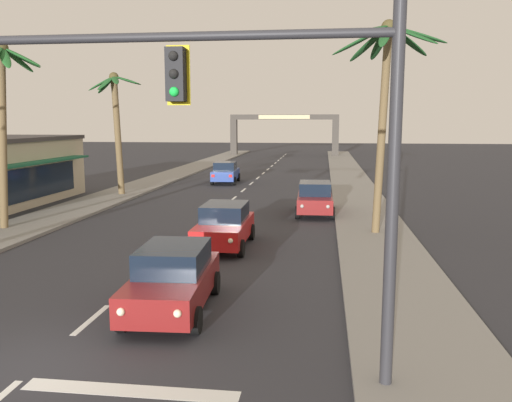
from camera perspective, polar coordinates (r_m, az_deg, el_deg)
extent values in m
plane|color=#2D2D33|center=(11.72, -22.91, -16.35)|extent=(220.00, 220.00, 0.00)
cube|color=gray|center=(29.58, 11.53, -0.78)|extent=(3.20, 110.00, 0.14)
cube|color=gray|center=(32.39, -17.17, -0.19)|extent=(3.20, 110.00, 0.14)
cube|color=silver|center=(13.84, -17.40, -12.14)|extent=(0.16, 2.00, 0.01)
cube|color=silver|center=(17.47, -11.73, -7.56)|extent=(0.16, 2.00, 0.01)
cube|color=silver|center=(21.27, -8.12, -4.54)|extent=(0.16, 2.00, 0.01)
cube|color=silver|center=(25.18, -5.63, -2.44)|extent=(0.16, 2.00, 0.01)
cube|color=silver|center=(29.14, -3.83, -0.90)|extent=(0.16, 2.00, 0.01)
cube|color=silver|center=(33.14, -2.45, 0.27)|extent=(0.16, 2.00, 0.01)
cube|color=silver|center=(37.17, -1.38, 1.19)|extent=(0.16, 2.00, 0.01)
cube|color=silver|center=(41.22, -0.51, 1.92)|extent=(0.16, 2.00, 0.01)
cube|color=silver|center=(45.28, 0.20, 2.53)|extent=(0.16, 2.00, 0.01)
cube|color=silver|center=(49.35, 0.80, 3.03)|extent=(0.16, 2.00, 0.01)
cube|color=silver|center=(53.42, 1.30, 3.46)|extent=(0.16, 2.00, 0.01)
cube|color=silver|center=(57.51, 1.73, 3.83)|extent=(0.16, 2.00, 0.01)
cube|color=silver|center=(61.60, 2.11, 4.14)|extent=(0.16, 2.00, 0.01)
cube|color=silver|center=(65.69, 2.44, 4.42)|extent=(0.16, 2.00, 0.01)
cube|color=silver|center=(69.78, 2.73, 4.67)|extent=(0.16, 2.00, 0.01)
cube|color=silver|center=(73.88, 2.99, 4.88)|extent=(0.16, 2.00, 0.01)
cube|color=silver|center=(77.98, 3.22, 5.08)|extent=(0.16, 2.00, 0.01)
cube|color=silver|center=(10.35, -13.46, -19.35)|extent=(4.00, 0.44, 0.01)
cylinder|color=#2D2D33|center=(9.32, 14.58, 0.02)|extent=(0.22, 0.22, 6.94)
cylinder|color=#2D2D33|center=(10.28, -19.31, 16.25)|extent=(11.31, 0.16, 0.16)
cube|color=black|center=(9.51, -8.68, 13.39)|extent=(0.32, 0.26, 0.92)
sphere|color=black|center=(9.41, -8.96, 15.28)|extent=(0.17, 0.17, 0.17)
sphere|color=black|center=(9.38, -8.92, 13.46)|extent=(0.17, 0.17, 0.17)
sphere|color=#1EE54C|center=(9.36, -8.87, 11.63)|extent=(0.17, 0.17, 0.17)
cube|color=yellow|center=(9.67, -8.40, 13.32)|extent=(0.42, 0.03, 1.04)
cube|color=maroon|center=(13.74, -9.01, -9.00)|extent=(1.97, 4.38, 0.72)
cube|color=black|center=(13.70, -8.93, -6.10)|extent=(1.71, 2.28, 0.64)
cylinder|color=black|center=(12.38, -6.55, -12.74)|extent=(0.25, 0.65, 0.64)
cylinder|color=black|center=(12.81, -14.32, -12.21)|extent=(0.25, 0.65, 0.64)
cylinder|color=black|center=(15.02, -4.46, -8.83)|extent=(0.25, 0.65, 0.64)
cylinder|color=black|center=(15.37, -10.90, -8.55)|extent=(0.25, 0.65, 0.64)
sphere|color=#F9EFC6|center=(11.59, -8.51, -11.98)|extent=(0.18, 0.18, 0.18)
sphere|color=#F9EFC6|center=(11.92, -14.45, -11.57)|extent=(0.18, 0.18, 0.18)
cube|color=red|center=(15.62, -4.80, -6.38)|extent=(0.24, 0.07, 0.20)
cube|color=red|center=(15.88, -9.53, -6.22)|extent=(0.24, 0.07, 0.20)
cube|color=red|center=(20.32, -3.45, -3.14)|extent=(1.77, 4.30, 0.72)
cube|color=black|center=(20.33, -3.39, -1.18)|extent=(1.61, 2.20, 0.64)
cylinder|color=black|center=(18.89, -1.65, -5.15)|extent=(0.22, 0.64, 0.64)
cylinder|color=black|center=(19.22, -6.76, -4.97)|extent=(0.22, 0.64, 0.64)
cylinder|color=black|center=(21.63, -0.50, -3.38)|extent=(0.22, 0.64, 0.64)
cylinder|color=black|center=(21.92, -4.98, -3.25)|extent=(0.22, 0.64, 0.64)
sphere|color=#F9EFC6|center=(18.10, -2.79, -4.33)|extent=(0.18, 0.18, 0.18)
sphere|color=#F9EFC6|center=(18.35, -6.61, -4.20)|extent=(0.18, 0.18, 0.18)
cube|color=red|center=(22.28, -0.76, -1.81)|extent=(0.24, 0.06, 0.20)
cube|color=red|center=(22.50, -4.10, -1.73)|extent=(0.24, 0.06, 0.20)
cube|color=navy|center=(41.54, -3.31, 2.90)|extent=(1.97, 4.38, 0.72)
cube|color=black|center=(41.33, -3.35, 3.82)|extent=(1.71, 2.28, 0.64)
cylinder|color=black|center=(43.10, -4.19, 2.62)|extent=(0.25, 0.65, 0.64)
cylinder|color=black|center=(42.88, -1.91, 2.60)|extent=(0.25, 0.65, 0.64)
cylinder|color=black|center=(40.31, -4.79, 2.19)|extent=(0.25, 0.65, 0.64)
cylinder|color=black|center=(40.07, -2.36, 2.18)|extent=(0.25, 0.65, 0.64)
sphere|color=#B2B2AD|center=(43.76, -3.73, 3.29)|extent=(0.18, 0.18, 0.18)
sphere|color=#B2B2AD|center=(43.60, -2.12, 3.29)|extent=(0.18, 0.18, 0.18)
cube|color=red|center=(39.50, -4.68, 2.74)|extent=(0.24, 0.07, 0.20)
cube|color=red|center=(39.32, -2.78, 2.73)|extent=(0.24, 0.07, 0.20)
cube|color=maroon|center=(27.63, 6.39, -0.04)|extent=(1.85, 4.33, 0.72)
cube|color=black|center=(27.69, 6.42, 1.40)|extent=(1.64, 2.23, 0.64)
cylinder|color=black|center=(26.31, 8.27, -1.30)|extent=(0.23, 0.64, 0.64)
cylinder|color=black|center=(26.30, 4.51, -1.24)|extent=(0.23, 0.64, 0.64)
cylinder|color=black|center=(29.11, 8.07, -0.35)|extent=(0.23, 0.64, 0.64)
cylinder|color=black|center=(29.10, 4.68, -0.29)|extent=(0.23, 0.64, 0.64)
sphere|color=#B2B2AD|center=(25.49, 7.80, -0.61)|extent=(0.18, 0.18, 0.18)
sphere|color=#B2B2AD|center=(25.48, 5.02, -0.57)|extent=(0.18, 0.18, 0.18)
cube|color=red|center=(29.77, 7.66, 0.76)|extent=(0.24, 0.06, 0.20)
cube|color=red|center=(29.76, 5.11, 0.80)|extent=(0.24, 0.06, 0.20)
cylinder|color=brown|center=(25.44, -25.76, 5.75)|extent=(0.79, 0.34, 7.84)
ellipsoid|color=#236028|center=(25.17, -24.12, 14.10)|extent=(1.71, 0.73, 0.92)
ellipsoid|color=#236028|center=(25.71, -24.10, 14.01)|extent=(1.37, 1.56, 0.88)
ellipsoid|color=#236028|center=(25.88, -24.44, 13.76)|extent=(0.97, 1.63, 1.05)
ellipsoid|color=#236028|center=(24.70, -25.58, 13.88)|extent=(1.33, 1.43, 1.12)
sphere|color=#4C4223|center=(25.48, -25.92, 14.70)|extent=(0.60, 0.60, 0.60)
cylinder|color=brown|center=(35.15, -14.74, 6.64)|extent=(0.63, 0.40, 7.55)
ellipsoid|color=#1E5123|center=(34.77, -13.94, 12.63)|extent=(1.83, 0.79, 0.63)
ellipsoid|color=#1E5123|center=(35.51, -13.75, 12.57)|extent=(1.67, 1.41, 0.60)
ellipsoid|color=#1E5123|center=(36.05, -15.16, 12.13)|extent=(1.02, 1.68, 1.00)
ellipsoid|color=#1E5123|center=(35.80, -15.96, 12.01)|extent=(1.60, 1.04, 1.14)
ellipsoid|color=#1E5123|center=(35.22, -16.43, 12.13)|extent=(1.65, 1.06, 1.04)
ellipsoid|color=#1E5123|center=(34.64, -15.96, 12.21)|extent=(0.84, 1.68, 1.05)
ellipsoid|color=#1E5123|center=(34.41, -15.01, 12.55)|extent=(1.17, 1.75, 0.72)
sphere|color=#4C4223|center=(35.28, -15.16, 12.85)|extent=(0.60, 0.60, 0.60)
cylinder|color=brown|center=(22.59, 13.46, 6.99)|extent=(0.58, 0.33, 8.53)
ellipsoid|color=#1E5123|center=(23.18, 17.18, 16.87)|extent=(2.48, 0.73, 0.81)
ellipsoid|color=#1E5123|center=(23.64, 16.17, 16.29)|extent=(2.08, 1.77, 1.17)
ellipsoid|color=#1E5123|center=(23.90, 13.26, 16.26)|extent=(0.86, 2.35, 1.21)
ellipsoid|color=#1E5123|center=(23.58, 12.10, 16.26)|extent=(1.77, 1.99, 1.32)
ellipsoid|color=#1E5123|center=(22.95, 11.19, 16.68)|extent=(2.36, 0.83, 1.19)
ellipsoid|color=#1E5123|center=(21.84, 12.48, 17.69)|extent=(1.80, 2.22, 0.73)
ellipsoid|color=#1E5123|center=(21.72, 13.82, 17.00)|extent=(0.89, 2.34, 1.24)
ellipsoid|color=#1E5123|center=(22.14, 16.60, 16.92)|extent=(1.96, 1.96, 1.09)
sphere|color=#4C4223|center=(22.91, 14.19, 17.82)|extent=(0.60, 0.60, 0.60)
cube|color=#195B3D|center=(29.94, -24.40, 3.56)|extent=(1.00, 14.45, 0.12)
cube|color=black|center=(30.28, -24.95, 1.34)|extent=(0.06, 13.60, 1.80)
cube|color=#423D38|center=(75.52, -2.41, 6.89)|extent=(0.90, 0.90, 5.07)
cube|color=#423D38|center=(74.46, 8.60, 6.78)|extent=(0.90, 0.90, 5.07)
cube|color=#423D38|center=(74.62, 3.08, 9.08)|extent=(15.24, 0.60, 0.70)
cube|color=tan|center=(74.30, 3.06, 9.08)|extent=(7.17, 0.08, 0.56)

